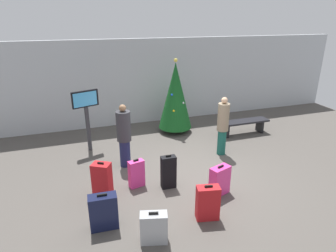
# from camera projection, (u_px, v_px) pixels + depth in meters

# --- Properties ---
(ground_plane) EXTENTS (16.00, 16.00, 0.00)m
(ground_plane) POSITION_uv_depth(u_px,v_px,m) (191.00, 175.00, 7.26)
(ground_plane) COLOR #514C47
(back_wall) EXTENTS (16.00, 0.20, 3.04)m
(back_wall) POSITION_uv_depth(u_px,v_px,m) (146.00, 82.00, 10.50)
(back_wall) COLOR #B7BCC1
(back_wall) RESTS_ON ground_plane
(holiday_tree) EXTENTS (1.12, 1.12, 2.50)m
(holiday_tree) POSITION_uv_depth(u_px,v_px,m) (175.00, 96.00, 9.56)
(holiday_tree) COLOR #4C3319
(holiday_tree) RESTS_ON ground_plane
(flight_info_kiosk) EXTENTS (0.75, 0.33, 1.80)m
(flight_info_kiosk) POSITION_uv_depth(u_px,v_px,m) (86.00, 110.00, 8.20)
(flight_info_kiosk) COLOR #333338
(flight_info_kiosk) RESTS_ON ground_plane
(waiting_bench) EXTENTS (1.76, 0.44, 0.48)m
(waiting_bench) POSITION_uv_depth(u_px,v_px,m) (243.00, 124.00, 9.66)
(waiting_bench) COLOR black
(waiting_bench) RESTS_ON ground_plane
(traveller_0) EXTENTS (0.43, 0.43, 1.69)m
(traveller_0) POSITION_uv_depth(u_px,v_px,m) (223.00, 125.00, 8.06)
(traveller_0) COLOR #19594C
(traveller_0) RESTS_ON ground_plane
(traveller_1) EXTENTS (0.37, 0.37, 1.70)m
(traveller_1) POSITION_uv_depth(u_px,v_px,m) (124.00, 135.00, 7.40)
(traveller_1) COLOR #1E234C
(traveller_1) RESTS_ON ground_plane
(suitcase_0) EXTENTS (0.52, 0.35, 0.62)m
(suitcase_0) POSITION_uv_depth(u_px,v_px,m) (154.00, 228.00, 5.00)
(suitcase_0) COLOR #9EA0A5
(suitcase_0) RESTS_ON ground_plane
(suitcase_1) EXTENTS (0.51, 0.37, 0.71)m
(suitcase_1) POSITION_uv_depth(u_px,v_px,m) (220.00, 181.00, 6.37)
(suitcase_1) COLOR #E5388C
(suitcase_1) RESTS_ON ground_plane
(suitcase_2) EXTENTS (0.47, 0.43, 0.83)m
(suitcase_2) POSITION_uv_depth(u_px,v_px,m) (102.00, 180.00, 6.27)
(suitcase_2) COLOR #B2191E
(suitcase_2) RESTS_ON ground_plane
(suitcase_3) EXTENTS (0.39, 0.25, 0.70)m
(suitcase_3) POSITION_uv_depth(u_px,v_px,m) (136.00, 174.00, 6.66)
(suitcase_3) COLOR #E5388C
(suitcase_3) RESTS_ON ground_plane
(suitcase_4) EXTENTS (0.53, 0.28, 0.73)m
(suitcase_4) POSITION_uv_depth(u_px,v_px,m) (104.00, 212.00, 5.32)
(suitcase_4) COLOR #141938
(suitcase_4) RESTS_ON ground_plane
(suitcase_5) EXTENTS (0.34, 0.19, 0.83)m
(suitcase_5) POSITION_uv_depth(u_px,v_px,m) (168.00, 172.00, 6.59)
(suitcase_5) COLOR black
(suitcase_5) RESTS_ON ground_plane
(suitcase_6) EXTENTS (0.48, 0.32, 0.74)m
(suitcase_6) POSITION_uv_depth(u_px,v_px,m) (208.00, 203.00, 5.57)
(suitcase_6) COLOR #B2191E
(suitcase_6) RESTS_ON ground_plane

